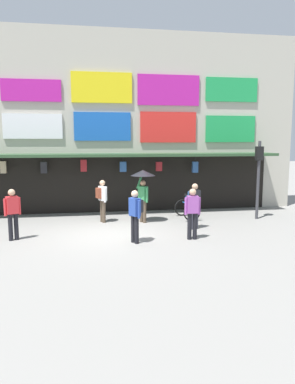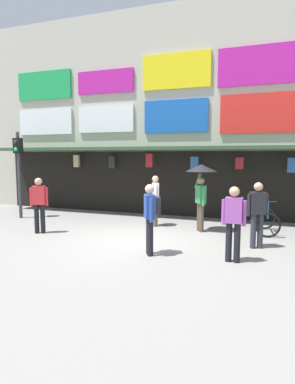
{
  "view_description": "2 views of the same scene",
  "coord_description": "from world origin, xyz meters",
  "views": [
    {
      "loc": [
        -0.57,
        -12.19,
        3.22
      ],
      "look_at": [
        1.57,
        1.25,
        1.26
      ],
      "focal_mm": 33.69,
      "sensor_mm": 36.0,
      "label": 1
    },
    {
      "loc": [
        3.31,
        -8.38,
        2.35
      ],
      "look_at": [
        0.04,
        0.7,
        1.27
      ],
      "focal_mm": 30.83,
      "sensor_mm": 36.0,
      "label": 2
    }
  ],
  "objects": [
    {
      "name": "pedestrian_in_yellow",
      "position": [
        -0.14,
        1.9,
        0.98
      ],
      "size": [
        0.45,
        0.5,
        1.68
      ],
      "color": "brown",
      "rests_on": "ground"
    },
    {
      "name": "pedestrian_in_red",
      "position": [
        3.13,
        0.27,
        0.98
      ],
      "size": [
        0.5,
        0.45,
        1.68
      ],
      "color": "#2D2D38",
      "rests_on": "ground"
    },
    {
      "name": "pedestrian_with_umbrella",
      "position": [
        1.45,
        1.62,
        1.64
      ],
      "size": [
        0.96,
        0.96,
        2.08
      ],
      "color": "brown",
      "rests_on": "ground"
    },
    {
      "name": "ground_plane",
      "position": [
        0.0,
        0.0,
        0.0
      ],
      "size": [
        80.0,
        80.0,
        0.0
      ],
      "primitive_type": "plane",
      "color": "gray"
    },
    {
      "name": "bicycle_parked",
      "position": [
        3.36,
        2.04,
        0.39
      ],
      "size": [
        0.84,
        1.23,
        1.05
      ],
      "color": "black",
      "rests_on": "ground"
    },
    {
      "name": "pedestrian_in_white",
      "position": [
        -3.08,
        -0.26,
        0.95
      ],
      "size": [
        0.49,
        0.35,
        1.68
      ],
      "color": "black",
      "rests_on": "ground"
    },
    {
      "name": "pedestrian_in_purple",
      "position": [
        2.68,
        -1.07,
        0.95
      ],
      "size": [
        0.53,
        0.23,
        1.68
      ],
      "color": "black",
      "rests_on": "ground"
    },
    {
      "name": "shopfront",
      "position": [
        0.0,
        4.57,
        3.96
      ],
      "size": [
        18.0,
        2.6,
        8.0
      ],
      "color": "#B2AD9E",
      "rests_on": "ground"
    },
    {
      "name": "pedestrian_in_green",
      "position": [
        0.8,
        -1.18,
        0.98
      ],
      "size": [
        0.46,
        0.48,
        1.68
      ],
      "color": "black",
      "rests_on": "ground"
    },
    {
      "name": "traffic_light_near",
      "position": [
        -5.34,
        1.52,
        2.14
      ],
      "size": [
        0.31,
        0.34,
        3.2
      ],
      "color": "#38383D",
      "rests_on": "ground"
    }
  ]
}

